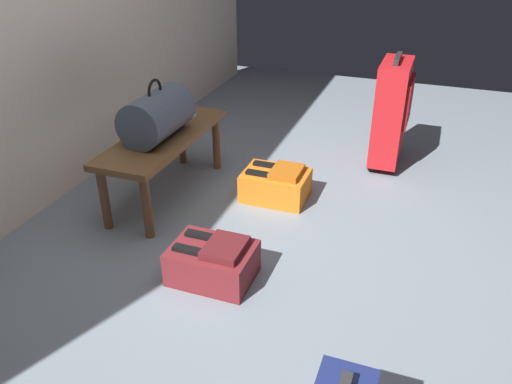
{
  "coord_description": "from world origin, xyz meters",
  "views": [
    {
      "loc": [
        -1.97,
        -0.48,
        1.51
      ],
      "look_at": [
        0.17,
        0.3,
        0.25
      ],
      "focal_mm": 35.48,
      "sensor_mm": 36.0,
      "label": 1
    }
  ],
  "objects_px": {
    "suitcase_upright_red": "(392,111)",
    "backpack_maroon": "(213,262)",
    "cell_phone": "(183,115)",
    "backpack_orange": "(276,184)",
    "duffel_bag_slate": "(157,115)",
    "bench": "(164,144)"
  },
  "relations": [
    {
      "from": "cell_phone",
      "to": "suitcase_upright_red",
      "type": "relative_size",
      "value": 0.19
    },
    {
      "from": "cell_phone",
      "to": "backpack_orange",
      "type": "bearing_deg",
      "value": -100.99
    },
    {
      "from": "duffel_bag_slate",
      "to": "suitcase_upright_red",
      "type": "relative_size",
      "value": 0.59
    },
    {
      "from": "cell_phone",
      "to": "bench",
      "type": "bearing_deg",
      "value": -174.36
    },
    {
      "from": "cell_phone",
      "to": "backpack_orange",
      "type": "relative_size",
      "value": 0.38
    },
    {
      "from": "cell_phone",
      "to": "suitcase_upright_red",
      "type": "xyz_separation_m",
      "value": [
        0.57,
        -1.22,
        -0.02
      ]
    },
    {
      "from": "cell_phone",
      "to": "duffel_bag_slate",
      "type": "bearing_deg",
      "value": -175.04
    },
    {
      "from": "bench",
      "to": "cell_phone",
      "type": "distance_m",
      "value": 0.32
    },
    {
      "from": "backpack_orange",
      "to": "suitcase_upright_red",
      "type": "bearing_deg",
      "value": -38.51
    },
    {
      "from": "suitcase_upright_red",
      "to": "backpack_orange",
      "type": "bearing_deg",
      "value": 141.49
    },
    {
      "from": "bench",
      "to": "backpack_orange",
      "type": "height_order",
      "value": "bench"
    },
    {
      "from": "backpack_orange",
      "to": "backpack_maroon",
      "type": "relative_size",
      "value": 1.0
    },
    {
      "from": "cell_phone",
      "to": "backpack_orange",
      "type": "height_order",
      "value": "cell_phone"
    },
    {
      "from": "backpack_maroon",
      "to": "suitcase_upright_red",
      "type": "bearing_deg",
      "value": -21.19
    },
    {
      "from": "duffel_bag_slate",
      "to": "suitcase_upright_red",
      "type": "distance_m",
      "value": 1.51
    },
    {
      "from": "suitcase_upright_red",
      "to": "backpack_orange",
      "type": "height_order",
      "value": "suitcase_upright_red"
    },
    {
      "from": "bench",
      "to": "duffel_bag_slate",
      "type": "relative_size",
      "value": 2.27
    },
    {
      "from": "duffel_bag_slate",
      "to": "cell_phone",
      "type": "height_order",
      "value": "duffel_bag_slate"
    },
    {
      "from": "suitcase_upright_red",
      "to": "backpack_maroon",
      "type": "height_order",
      "value": "suitcase_upright_red"
    },
    {
      "from": "suitcase_upright_red",
      "to": "backpack_maroon",
      "type": "distance_m",
      "value": 1.67
    },
    {
      "from": "duffel_bag_slate",
      "to": "cell_phone",
      "type": "xyz_separation_m",
      "value": [
        0.36,
        0.03,
        -0.13
      ]
    },
    {
      "from": "bench",
      "to": "suitcase_upright_red",
      "type": "distance_m",
      "value": 1.48
    }
  ]
}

